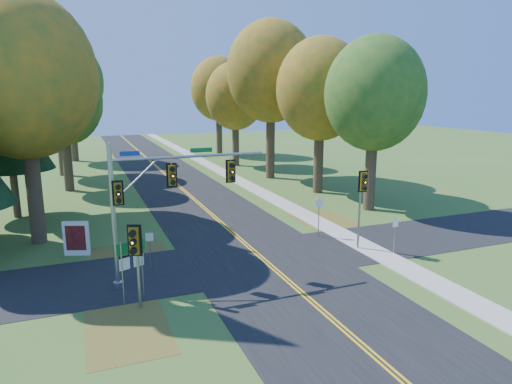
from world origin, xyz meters
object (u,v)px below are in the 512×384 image
object	(u,v)px
traffic_mast	(154,194)
route_sign_cluster	(132,259)
info_kiosk	(76,238)
east_signal_pole	(362,190)

from	to	relation	value
traffic_mast	route_sign_cluster	bearing A→B (deg)	-127.09
traffic_mast	info_kiosk	world-z (taller)	traffic_mast
info_kiosk	traffic_mast	bearing A→B (deg)	-36.73
traffic_mast	info_kiosk	bearing A→B (deg)	122.61
east_signal_pole	info_kiosk	size ratio (longest dim) A/B	2.38
route_sign_cluster	info_kiosk	size ratio (longest dim) A/B	1.46
east_signal_pole	route_sign_cluster	size ratio (longest dim) A/B	1.63
traffic_mast	info_kiosk	size ratio (longest dim) A/B	3.81
east_signal_pole	info_kiosk	bearing A→B (deg)	170.24
traffic_mast	east_signal_pole	distance (m)	11.34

